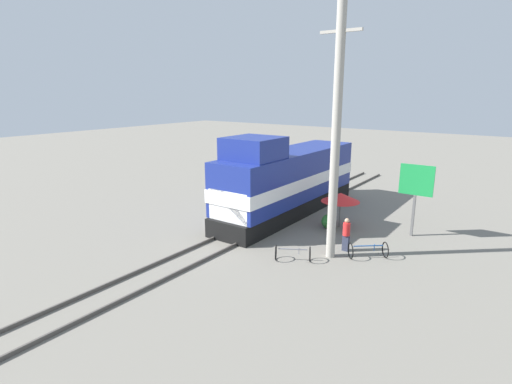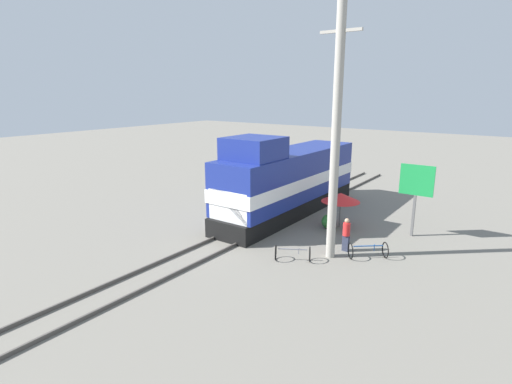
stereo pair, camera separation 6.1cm
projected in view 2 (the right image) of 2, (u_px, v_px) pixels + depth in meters
name	position (u px, v px, depth m)	size (l,w,h in m)	color
ground_plane	(269.00, 222.00, 22.95)	(120.00, 120.00, 0.00)	slate
rail_near	(259.00, 219.00, 23.33)	(0.08, 33.57, 0.15)	#4C4742
rail_far	(279.00, 223.00, 22.52)	(0.08, 33.57, 0.15)	#4C4742
locomotive	(287.00, 181.00, 23.91)	(2.88, 12.38, 5.01)	black
utility_pole	(336.00, 134.00, 16.84)	(1.80, 0.40, 10.95)	#9E998E
vendor_umbrella	(341.00, 197.00, 21.77)	(2.11, 2.11, 1.93)	#4C4C4C
billboard_sign	(416.00, 185.00, 20.13)	(1.68, 0.12, 3.75)	#595959
shrub_cluster	(329.00, 221.00, 21.83)	(0.79, 0.79, 0.79)	#388C38
person_bystander	(346.00, 233.00, 18.62)	(0.34, 0.34, 1.60)	#2D3347
bicycle	(368.00, 250.00, 17.91)	(1.74, 1.62, 0.74)	black
bicycle_spare	(293.00, 253.00, 17.65)	(1.69, 1.36, 0.68)	black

